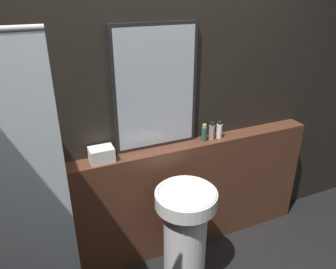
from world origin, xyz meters
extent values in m
cube|color=black|center=(0.00, 1.35, 1.25)|extent=(8.00, 0.06, 2.50)
cube|color=#512D1E|center=(0.00, 1.24, 0.49)|extent=(2.63, 0.16, 0.99)
cylinder|color=white|center=(-0.01, 0.84, 0.37)|extent=(0.31, 0.31, 0.74)
cylinder|color=white|center=(-0.01, 0.84, 0.79)|extent=(0.43, 0.43, 0.10)
torus|color=white|center=(-0.01, 0.84, 0.84)|extent=(0.42, 0.42, 0.02)
cube|color=black|center=(-0.04, 1.30, 1.45)|extent=(0.64, 0.03, 0.91)
cube|color=#B2BCC6|center=(-0.04, 1.29, 1.45)|extent=(0.59, 0.02, 0.86)
cube|color=silver|center=(-0.48, 1.24, 1.04)|extent=(0.17, 0.12, 0.10)
cylinder|color=#2D4C3D|center=(0.34, 1.24, 1.05)|extent=(0.04, 0.04, 0.12)
cylinder|color=tan|center=(0.34, 1.24, 1.12)|extent=(0.03, 0.03, 0.03)
cylinder|color=gray|center=(0.41, 1.24, 1.05)|extent=(0.05, 0.05, 0.12)
cylinder|color=black|center=(0.41, 1.24, 1.12)|extent=(0.03, 0.03, 0.03)
cylinder|color=white|center=(0.48, 1.24, 1.05)|extent=(0.05, 0.05, 0.12)
cylinder|color=black|center=(0.48, 1.24, 1.12)|extent=(0.03, 0.03, 0.03)
camera|label=1|loc=(-0.86, -0.80, 2.14)|focal=35.00mm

